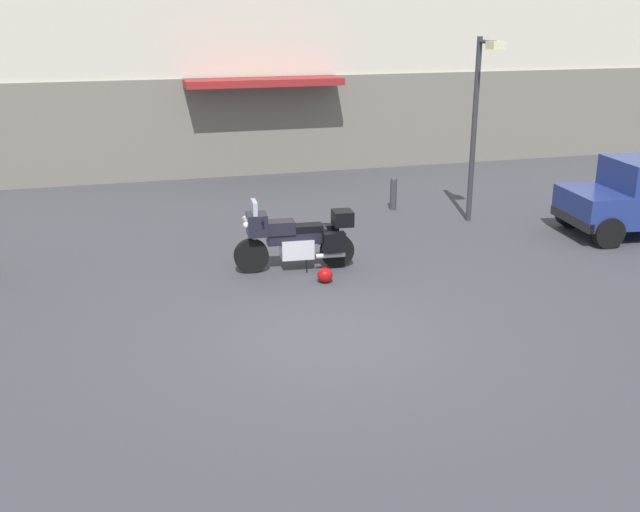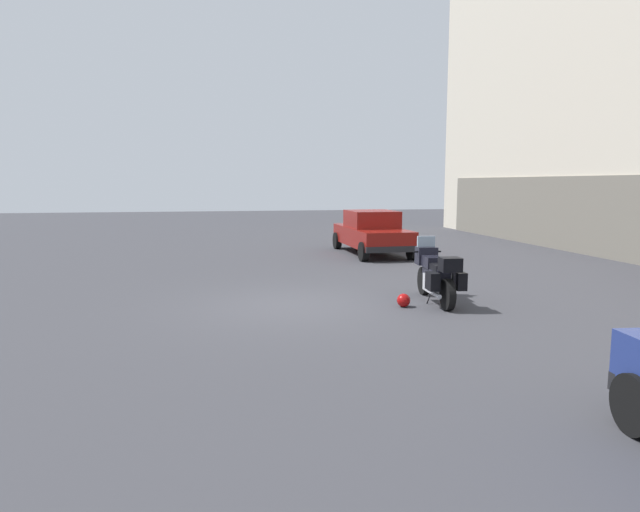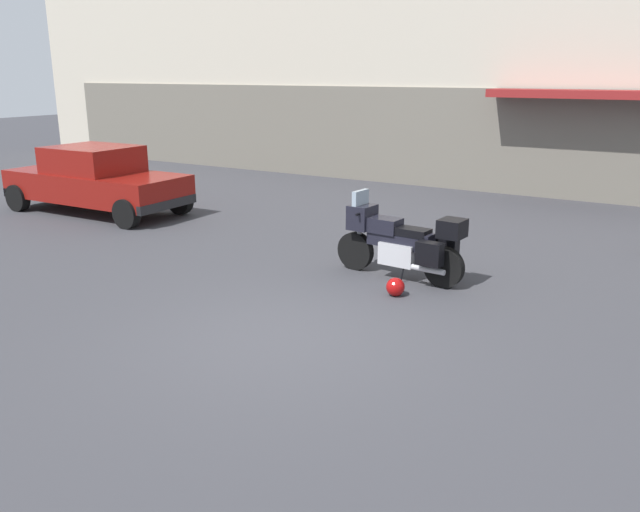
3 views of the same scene
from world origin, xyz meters
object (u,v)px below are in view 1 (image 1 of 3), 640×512
Objects in this scene: helmet at (325,275)px; bollard_curbside at (393,192)px; streetlamp_curbside at (479,110)px; motorcycle at (297,238)px.

bollard_curbside is at bearing 55.68° from helmet.
streetlamp_curbside is at bearing 33.45° from helmet.
bollard_curbside is at bearing -128.24° from motorcycle.
streetlamp_curbside reaches higher than bollard_curbside.
motorcycle is at bearing -156.28° from streetlamp_curbside.
bollard_curbside reaches higher than helmet.
motorcycle reaches higher than bollard_curbside.
motorcycle is 1.00m from helmet.
helmet is at bearing -124.32° from bollard_curbside.
helmet is 0.07× the size of streetlamp_curbside.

